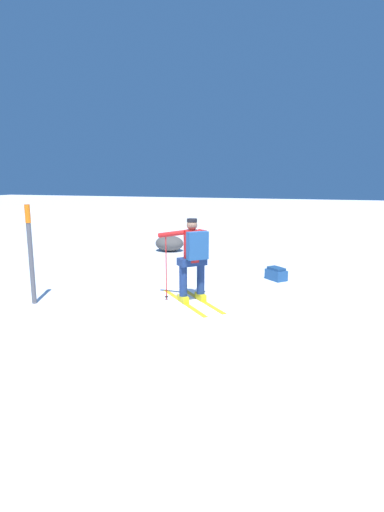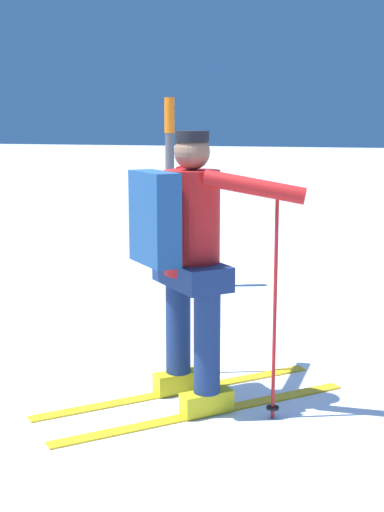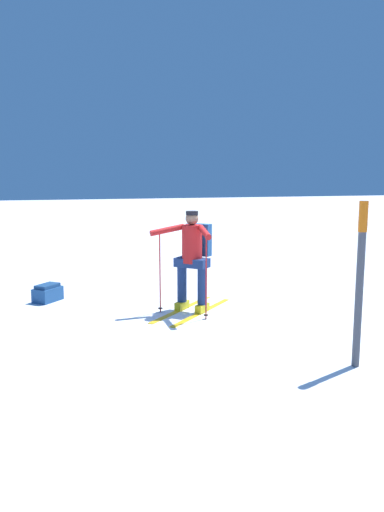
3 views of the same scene
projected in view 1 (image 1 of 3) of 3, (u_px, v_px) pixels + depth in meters
ground_plane at (168, 307)px, 7.26m from camera, size 80.00×80.00×0.00m
skier at (193, 255)px, 7.42m from camera, size 1.60×1.65×1.58m
dropped_backpack at (276, 274)px, 9.19m from camera, size 0.55×0.54×0.30m
trail_marker at (30, 247)px, 7.28m from camera, size 0.10×0.10×1.85m
rock_boulder at (169, 243)px, 12.80m from camera, size 0.91×0.78×0.50m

